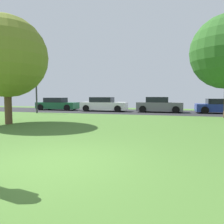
# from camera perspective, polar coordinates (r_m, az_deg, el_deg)

# --- Properties ---
(ground_plane) EXTENTS (44.00, 44.00, 0.00)m
(ground_plane) POSITION_cam_1_polar(r_m,az_deg,el_deg) (5.35, -14.99, -13.06)
(ground_plane) COLOR #47702D
(road_strip) EXTENTS (44.00, 6.40, 0.01)m
(road_strip) POSITION_cam_1_polar(r_m,az_deg,el_deg) (20.62, 7.94, 0.04)
(road_strip) COLOR #28282B
(road_strip) RESTS_ON ground_plane
(maple_tree_far) EXTENTS (4.43, 4.43, 5.92)m
(maple_tree_far) POSITION_cam_1_polar(r_m,az_deg,el_deg) (13.27, -26.54, 13.13)
(maple_tree_far) COLOR brown
(maple_tree_far) RESTS_ON ground_plane
(parked_car_green) EXTENTS (4.45, 1.93, 1.34)m
(parked_car_green) POSITION_cam_1_polar(r_m,az_deg,el_deg) (23.79, -14.54, 2.02)
(parked_car_green) COLOR #195633
(parked_car_green) RESTS_ON ground_plane
(parked_car_white) EXTENTS (4.57, 1.96, 1.41)m
(parked_car_white) POSITION_cam_1_polar(r_m,az_deg,el_deg) (21.28, -2.24, 1.97)
(parked_car_white) COLOR white
(parked_car_white) RESTS_ON ground_plane
(parked_car_grey) EXTENTS (4.18, 2.05, 1.44)m
(parked_car_grey) POSITION_cam_1_polar(r_m,az_deg,el_deg) (20.49, 12.53, 1.80)
(parked_car_grey) COLOR slate
(parked_car_grey) RESTS_ON ground_plane
(parked_car_blue) EXTENTS (4.46, 2.00, 1.30)m
(parked_car_blue) POSITION_cam_1_polar(r_m,az_deg,el_deg) (21.00, 27.45, 1.30)
(parked_car_blue) COLOR #233893
(parked_car_blue) RESTS_ON ground_plane
(street_lamp_post) EXTENTS (0.14, 0.14, 4.50)m
(street_lamp_post) POSITION_cam_1_polar(r_m,az_deg,el_deg) (20.21, -19.69, 6.11)
(street_lamp_post) COLOR #2D2D33
(street_lamp_post) RESTS_ON ground_plane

